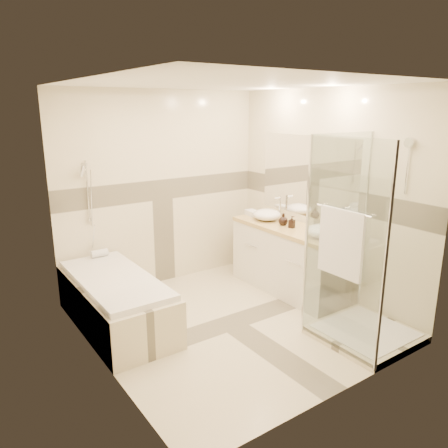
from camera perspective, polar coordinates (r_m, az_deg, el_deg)
room at (r=4.49m, az=1.27°, el=1.84°), size 2.82×3.02×2.52m
bathtub at (r=4.84m, az=-13.95°, el=-9.50°), size 0.75×1.70×0.56m
vanity at (r=5.59m, az=8.37°, el=-4.51°), size 0.58×1.62×0.85m
shower_enclosure at (r=4.57m, az=16.71°, el=-8.52°), size 0.96×0.93×2.04m
vessel_sink_near at (r=5.73m, az=5.64°, el=1.23°), size 0.36×0.36×0.15m
vessel_sink_far at (r=5.06m, az=12.67°, el=-0.91°), size 0.36×0.36×0.14m
faucet_near at (r=5.85m, az=7.27°, el=2.41°), size 0.12×0.03×0.29m
faucet_far at (r=5.19m, az=14.34°, el=0.59°), size 0.13×0.03×0.31m
amenity_bottle_a at (r=5.39m, az=8.85°, el=0.26°), size 0.08×0.09×0.15m
amenity_bottle_b at (r=5.50m, az=7.74°, el=0.62°), size 0.12×0.12×0.15m
folded_towels at (r=5.96m, az=3.74°, el=1.45°), size 0.16×0.23×0.07m
rolled_towel at (r=5.39m, az=-15.97°, el=-3.69°), size 0.19×0.09×0.09m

